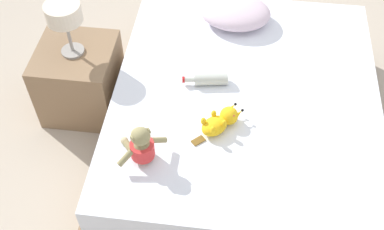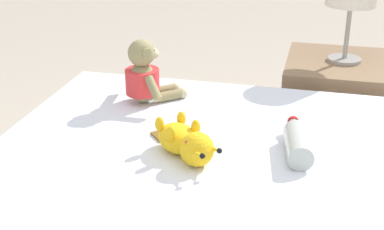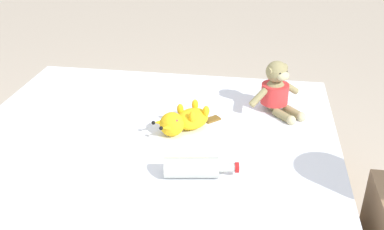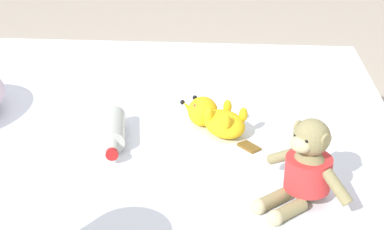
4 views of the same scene
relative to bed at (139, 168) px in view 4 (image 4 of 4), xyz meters
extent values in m
plane|color=#B7A893|center=(0.00, 0.00, -0.23)|extent=(16.00, 16.00, 0.00)
cube|color=#846647|center=(0.00, 0.00, -0.09)|extent=(1.57, 1.83, 0.27)
cube|color=white|center=(0.00, 0.00, 0.14)|extent=(1.52, 1.78, 0.19)
ellipsoid|color=#8E8456|center=(-0.50, -0.54, 0.31)|extent=(0.15, 0.15, 0.15)
cylinder|color=red|center=(-0.50, -0.54, 0.31)|extent=(0.17, 0.17, 0.09)
sphere|color=#8E8456|center=(-0.50, -0.54, 0.42)|extent=(0.10, 0.10, 0.10)
ellipsoid|color=#C1B789|center=(-0.52, -0.51, 0.41)|extent=(0.08, 0.08, 0.04)
sphere|color=black|center=(-0.54, -0.52, 0.43)|extent=(0.01, 0.01, 0.01)
sphere|color=black|center=(-0.51, -0.50, 0.43)|extent=(0.01, 0.01, 0.01)
cylinder|color=#8E8456|center=(-0.53, -0.57, 0.43)|extent=(0.03, 0.03, 0.03)
cylinder|color=#8E8456|center=(-0.46, -0.51, 0.43)|extent=(0.03, 0.03, 0.03)
cylinder|color=#8E8456|center=(-0.57, -0.60, 0.32)|extent=(0.09, 0.09, 0.08)
cylinder|color=#8E8456|center=(-0.43, -0.48, 0.32)|extent=(0.09, 0.09, 0.08)
cylinder|color=#8E8456|center=(-0.58, -0.49, 0.25)|extent=(0.09, 0.10, 0.04)
cylinder|color=#8E8456|center=(-0.54, -0.45, 0.25)|extent=(0.09, 0.10, 0.04)
sphere|color=#C1B789|center=(-0.62, -0.45, 0.25)|extent=(0.04, 0.04, 0.04)
sphere|color=#C1B789|center=(-0.57, -0.41, 0.25)|extent=(0.04, 0.04, 0.04)
ellipsoid|color=yellow|center=(-0.16, -0.31, 0.27)|extent=(0.18, 0.18, 0.08)
sphere|color=yellow|center=(-0.09, -0.24, 0.28)|extent=(0.10, 0.10, 0.10)
cone|color=yellow|center=(-0.08, -0.19, 0.29)|extent=(0.06, 0.07, 0.05)
sphere|color=black|center=(-0.06, -0.17, 0.30)|extent=(0.02, 0.02, 0.02)
cone|color=yellow|center=(-0.04, -0.23, 0.29)|extent=(0.06, 0.07, 0.05)
sphere|color=black|center=(-0.02, -0.21, 0.30)|extent=(0.02, 0.02, 0.02)
sphere|color=red|center=(-0.11, -0.22, 0.31)|extent=(0.02, 0.02, 0.02)
sphere|color=red|center=(-0.06, -0.26, 0.31)|extent=(0.02, 0.02, 0.02)
ellipsoid|color=yellow|center=(-0.17, -0.26, 0.31)|extent=(0.04, 0.04, 0.05)
ellipsoid|color=yellow|center=(-0.11, -0.32, 0.31)|extent=(0.04, 0.04, 0.05)
ellipsoid|color=yellow|center=(-0.22, -0.32, 0.31)|extent=(0.04, 0.04, 0.05)
ellipsoid|color=yellow|center=(-0.16, -0.37, 0.31)|extent=(0.04, 0.04, 0.05)
cube|color=brown|center=(-0.23, -0.39, 0.24)|extent=(0.08, 0.08, 0.01)
cylinder|color=#B7BCB2|center=(-0.21, 0.04, 0.27)|extent=(0.20, 0.10, 0.07)
cylinder|color=#B7BCB2|center=(-0.33, 0.02, 0.27)|extent=(0.06, 0.04, 0.03)
cylinder|color=red|center=(-0.37, 0.01, 0.27)|extent=(0.02, 0.04, 0.04)
camera|label=1|loc=(-0.08, -1.91, 2.26)|focal=44.94mm
camera|label=2|loc=(1.29, 0.08, 1.01)|focal=52.56mm
camera|label=3|loc=(-0.41, 1.31, 1.16)|focal=41.75mm
camera|label=4|loc=(-1.79, -0.33, 1.10)|focal=53.35mm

